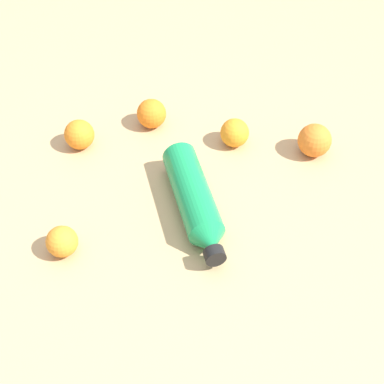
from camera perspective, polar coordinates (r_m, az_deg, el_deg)
name	(u,v)px	position (r m, az deg, el deg)	size (l,w,h in m)	color
ground_plane	(167,202)	(1.16, -2.61, -1.07)	(2.40, 2.40, 0.00)	tan
water_bottle	(195,200)	(1.11, 0.31, -0.87)	(0.13, 0.30, 0.07)	#198C4C
orange_0	(315,140)	(1.27, 12.62, 5.26)	(0.08, 0.08, 0.08)	orange
orange_1	(235,133)	(1.27, 4.45, 6.15)	(0.07, 0.07, 0.07)	orange
orange_2	(62,242)	(1.08, -13.36, -5.03)	(0.06, 0.06, 0.06)	orange
orange_3	(152,114)	(1.32, -4.23, 8.13)	(0.07, 0.07, 0.07)	orange
orange_4	(79,134)	(1.29, -11.62, 5.87)	(0.07, 0.07, 0.07)	orange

